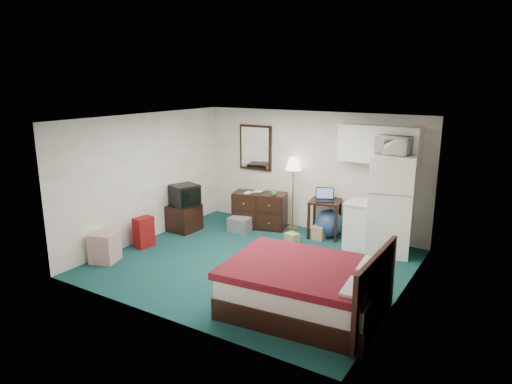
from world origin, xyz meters
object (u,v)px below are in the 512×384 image
Objects in this scene: kitchen_counter at (369,227)px; fridge at (390,204)px; floor_lamp at (293,194)px; dresser at (260,210)px; suitcase at (144,232)px; desk at (325,218)px; tv_stand at (184,218)px; bed at (304,289)px.

kitchen_counter is 0.48× the size of fridge.
dresser is at bearing -154.77° from floor_lamp.
suitcase is at bearing -136.10° from dresser.
kitchen_counter is 0.60m from fridge.
tv_stand is (-2.69, -1.20, -0.11)m from desk.
kitchen_counter is (1.00, -0.25, 0.06)m from desk.
dresser is at bearing 66.07° from suitcase.
bed is (1.00, -2.99, -0.05)m from desk.
floor_lamp is 1.86m from kitchen_counter.
bed is (-0.35, -2.81, -0.59)m from fridge.
floor_lamp is 2.03× the size of desk.
desk is at bearing 103.11° from bed.
bed reaches higher than suitcase.
floor_lamp is at bearing 159.52° from fridge.
dresser is 1.27× the size of kitchen_counter.
desk reaches higher than bed.
bed is at bearing -24.38° from tv_stand.
fridge is at bearing 77.53° from bed.
fridge reaches higher than desk.
floor_lamp is at bearing 168.04° from kitchen_counter.
tv_stand is (-1.25, -1.02, -0.11)m from dresser.
fridge reaches higher than kitchen_counter.
desk is 3.16m from bed.
dresser reaches higher than desk.
suitcase is (-0.01, -1.16, 0.02)m from tv_stand.
desk reaches higher than suitcase.
kitchen_counter is (1.79, -0.37, -0.33)m from floor_lamp.
desk is (1.43, 0.18, -0.00)m from dresser.
dresser is 1.91× the size of suitcase.
floor_lamp reaches higher than tv_stand.
fridge is at bearing -20.31° from desk.
bed is (0.00, -2.74, -0.11)m from kitchen_counter.
tv_stand is (-4.04, -1.02, -0.65)m from fridge.
kitchen_counter is at bearing 35.91° from suitcase.
kitchen_counter is at bearing -11.63° from floor_lamp.
bed is (2.43, -2.81, -0.06)m from dresser.
dresser reaches higher than suitcase.
kitchen_counter is at bearing -26.44° from desk.
floor_lamp is at bearing 58.67° from suitcase.
tv_stand is (-1.89, -1.32, -0.50)m from floor_lamp.
desk is at bearing 47.34° from suitcase.
fridge is (0.35, 0.06, 0.48)m from kitchen_counter.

